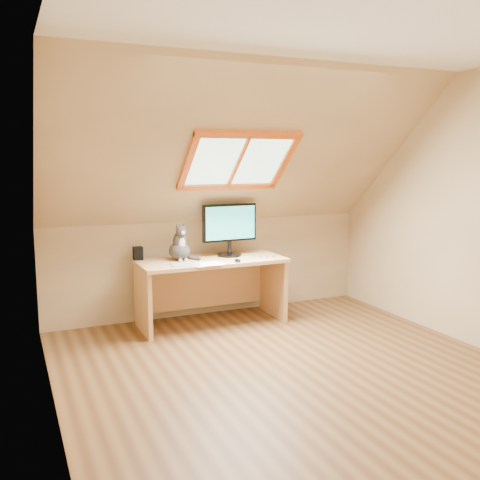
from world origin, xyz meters
TOP-DOWN VIEW (x-y plane):
  - ground at (0.00, 0.00)m, footprint 3.50×3.50m
  - room_shell at (0.00, -0.09)m, footprint 3.52×3.52m
  - desk at (-0.14, 1.44)m, footprint 1.45×0.63m
  - monitor at (0.09, 1.45)m, footprint 0.58×0.24m
  - cat at (-0.44, 1.46)m, footprint 0.22×0.26m
  - desk_speaker at (-0.81, 1.63)m, footprint 0.09×0.09m
  - graphics_tablet at (-0.47, 1.19)m, footprint 0.28×0.22m
  - mouse at (0.03, 1.13)m, footprint 0.06×0.10m
  - papers at (-0.22, 1.12)m, footprint 0.33×0.27m
  - cables at (0.29, 1.26)m, footprint 0.51×0.26m

SIDE VIEW (x-z plane):
  - ground at x=0.00m, z-range 0.00..0.00m
  - desk at x=-0.14m, z-range 0.12..0.78m
  - papers at x=-0.22m, z-range 0.66..0.66m
  - cables at x=0.29m, z-range 0.66..0.67m
  - graphics_tablet at x=-0.47m, z-range 0.66..0.67m
  - mouse at x=0.03m, z-range 0.66..0.69m
  - desk_speaker at x=-0.81m, z-range 0.66..0.79m
  - cat at x=-0.44m, z-range 0.61..0.98m
  - monitor at x=0.09m, z-range 0.70..1.23m
  - room_shell at x=0.00m, z-range 0.23..2.64m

